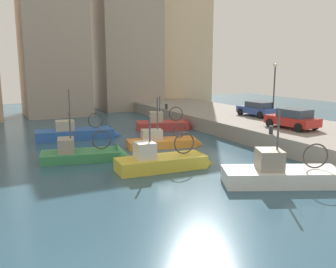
{
  "coord_description": "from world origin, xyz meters",
  "views": [
    {
      "loc": [
        -10.03,
        -20.68,
        5.84
      ],
      "look_at": [
        1.03,
        1.14,
        1.2
      ],
      "focal_mm": 38.95,
      "sensor_mm": 36.0,
      "label": 1
    }
  ],
  "objects_px": {
    "fishing_boat_white": "(289,182)",
    "parked_car_red": "(293,119)",
    "mooring_bollard_south": "(271,130)",
    "fishing_boat_red": "(166,128)",
    "quay_streetlamp": "(275,81)",
    "parked_car_blue": "(258,109)",
    "fishing_boat_green": "(88,158)",
    "mooring_bollard_mid": "(166,107)",
    "fishing_boat_yellow": "(166,167)",
    "fishing_boat_orange": "(166,145)",
    "fishing_boat_blue": "(80,137)"
  },
  "relations": [
    {
      "from": "fishing_boat_white",
      "to": "parked_car_blue",
      "type": "height_order",
      "value": "fishing_boat_white"
    },
    {
      "from": "mooring_bollard_south",
      "to": "mooring_bollard_mid",
      "type": "relative_size",
      "value": 1.0
    },
    {
      "from": "fishing_boat_orange",
      "to": "fishing_boat_white",
      "type": "bearing_deg",
      "value": -81.03
    },
    {
      "from": "parked_car_red",
      "to": "fishing_boat_orange",
      "type": "bearing_deg",
      "value": 157.95
    },
    {
      "from": "fishing_boat_yellow",
      "to": "parked_car_blue",
      "type": "height_order",
      "value": "fishing_boat_yellow"
    },
    {
      "from": "fishing_boat_white",
      "to": "fishing_boat_blue",
      "type": "distance_m",
      "value": 17.57
    },
    {
      "from": "fishing_boat_orange",
      "to": "parked_car_red",
      "type": "bearing_deg",
      "value": -22.05
    },
    {
      "from": "parked_car_red",
      "to": "mooring_bollard_south",
      "type": "xyz_separation_m",
      "value": [
        -2.91,
        -0.92,
        -0.47
      ]
    },
    {
      "from": "fishing_boat_blue",
      "to": "mooring_bollard_south",
      "type": "bearing_deg",
      "value": -44.25
    },
    {
      "from": "parked_car_red",
      "to": "mooring_bollard_mid",
      "type": "bearing_deg",
      "value": 100.92
    },
    {
      "from": "fishing_boat_orange",
      "to": "mooring_bollard_south",
      "type": "bearing_deg",
      "value": -37.52
    },
    {
      "from": "mooring_bollard_south",
      "to": "fishing_boat_red",
      "type": "bearing_deg",
      "value": 103.0
    },
    {
      "from": "parked_car_blue",
      "to": "mooring_bollard_south",
      "type": "xyz_separation_m",
      "value": [
        -4.96,
        -7.21,
        -0.42
      ]
    },
    {
      "from": "fishing_boat_green",
      "to": "mooring_bollard_south",
      "type": "height_order",
      "value": "fishing_boat_green"
    },
    {
      "from": "fishing_boat_white",
      "to": "parked_car_red",
      "type": "relative_size",
      "value": 1.68
    },
    {
      "from": "fishing_boat_red",
      "to": "quay_streetlamp",
      "type": "xyz_separation_m",
      "value": [
        8.19,
        -5.03,
        4.34
      ]
    },
    {
      "from": "mooring_bollard_mid",
      "to": "quay_streetlamp",
      "type": "distance_m",
      "value": 11.9
    },
    {
      "from": "fishing_boat_red",
      "to": "quay_streetlamp",
      "type": "distance_m",
      "value": 10.54
    },
    {
      "from": "parked_car_blue",
      "to": "parked_car_red",
      "type": "distance_m",
      "value": 6.61
    },
    {
      "from": "fishing_boat_green",
      "to": "fishing_boat_blue",
      "type": "height_order",
      "value": "fishing_boat_blue"
    },
    {
      "from": "fishing_boat_orange",
      "to": "fishing_boat_green",
      "type": "bearing_deg",
      "value": -169.65
    },
    {
      "from": "fishing_boat_red",
      "to": "mooring_bollard_south",
      "type": "bearing_deg",
      "value": -77.0
    },
    {
      "from": "fishing_boat_white",
      "to": "fishing_boat_orange",
      "type": "relative_size",
      "value": 1.14
    },
    {
      "from": "fishing_boat_blue",
      "to": "fishing_boat_red",
      "type": "height_order",
      "value": "fishing_boat_blue"
    },
    {
      "from": "fishing_boat_red",
      "to": "mooring_bollard_south",
      "type": "height_order",
      "value": "fishing_boat_red"
    },
    {
      "from": "fishing_boat_yellow",
      "to": "parked_car_blue",
      "type": "bearing_deg",
      "value": 30.7
    },
    {
      "from": "fishing_boat_white",
      "to": "parked_car_blue",
      "type": "xyz_separation_m",
      "value": [
        9.11,
        13.11,
        1.78
      ]
    },
    {
      "from": "fishing_boat_yellow",
      "to": "parked_car_red",
      "type": "xyz_separation_m",
      "value": [
        11.27,
        1.62,
        1.83
      ]
    },
    {
      "from": "fishing_boat_blue",
      "to": "mooring_bollard_south",
      "type": "height_order",
      "value": "fishing_boat_blue"
    },
    {
      "from": "fishing_boat_white",
      "to": "quay_streetlamp",
      "type": "height_order",
      "value": "quay_streetlamp"
    },
    {
      "from": "fishing_boat_yellow",
      "to": "fishing_boat_blue",
      "type": "bearing_deg",
      "value": 101.79
    },
    {
      "from": "fishing_boat_red",
      "to": "mooring_bollard_south",
      "type": "xyz_separation_m",
      "value": [
        2.54,
        -10.99,
        1.36
      ]
    },
    {
      "from": "fishing_boat_orange",
      "to": "parked_car_blue",
      "type": "xyz_separation_m",
      "value": [
        10.74,
        2.76,
        1.79
      ]
    },
    {
      "from": "parked_car_red",
      "to": "mooring_bollard_mid",
      "type": "relative_size",
      "value": 7.31
    },
    {
      "from": "parked_car_red",
      "to": "fishing_boat_red",
      "type": "bearing_deg",
      "value": 118.41
    },
    {
      "from": "parked_car_red",
      "to": "quay_streetlamp",
      "type": "relative_size",
      "value": 0.83
    },
    {
      "from": "fishing_boat_green",
      "to": "fishing_boat_red",
      "type": "xyz_separation_m",
      "value": [
        9.33,
        7.66,
        0.0
      ]
    },
    {
      "from": "fishing_boat_yellow",
      "to": "parked_car_red",
      "type": "distance_m",
      "value": 11.54
    },
    {
      "from": "fishing_boat_yellow",
      "to": "fishing_boat_orange",
      "type": "xyz_separation_m",
      "value": [
        2.58,
        5.14,
        -0.01
      ]
    },
    {
      "from": "quay_streetlamp",
      "to": "fishing_boat_yellow",
      "type": "bearing_deg",
      "value": -154.56
    },
    {
      "from": "mooring_bollard_south",
      "to": "fishing_boat_green",
      "type": "bearing_deg",
      "value": 164.32
    },
    {
      "from": "fishing_boat_yellow",
      "to": "parked_car_red",
      "type": "bearing_deg",
      "value": 8.19
    },
    {
      "from": "parked_car_red",
      "to": "quay_streetlamp",
      "type": "bearing_deg",
      "value": 61.48
    },
    {
      "from": "fishing_boat_white",
      "to": "mooring_bollard_south",
      "type": "xyz_separation_m",
      "value": [
        4.15,
        5.9,
        1.35
      ]
    },
    {
      "from": "mooring_bollard_south",
      "to": "quay_streetlamp",
      "type": "relative_size",
      "value": 0.11
    },
    {
      "from": "fishing_boat_red",
      "to": "fishing_boat_orange",
      "type": "bearing_deg",
      "value": -116.37
    },
    {
      "from": "parked_car_blue",
      "to": "mooring_bollard_south",
      "type": "relative_size",
      "value": 7.13
    },
    {
      "from": "mooring_bollard_south",
      "to": "fishing_boat_orange",
      "type": "bearing_deg",
      "value": 142.48
    },
    {
      "from": "fishing_boat_red",
      "to": "quay_streetlamp",
      "type": "height_order",
      "value": "quay_streetlamp"
    },
    {
      "from": "fishing_boat_yellow",
      "to": "parked_car_blue",
      "type": "relative_size",
      "value": 1.53
    }
  ]
}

